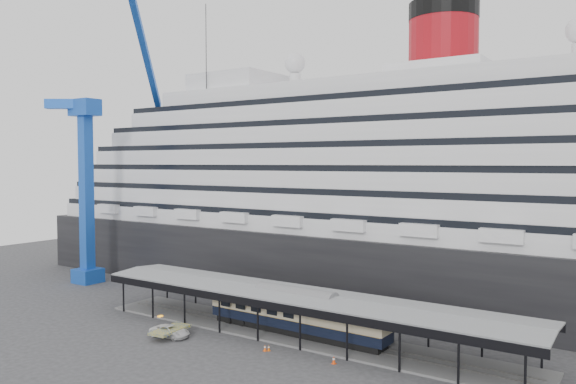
% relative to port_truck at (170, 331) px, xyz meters
% --- Properties ---
extents(ground, '(200.00, 200.00, 0.00)m').
position_rel_port_truck_xyz_m(ground, '(12.36, 3.67, -0.69)').
color(ground, '#343436').
rests_on(ground, ground).
extents(cruise_ship, '(130.00, 30.00, 43.90)m').
position_rel_port_truck_xyz_m(cruise_ship, '(12.41, 35.67, 17.66)').
color(cruise_ship, black).
rests_on(cruise_ship, ground).
extents(platform_canopy, '(56.00, 9.18, 5.30)m').
position_rel_port_truck_xyz_m(platform_canopy, '(12.36, 8.67, 1.68)').
color(platform_canopy, slate).
rests_on(platform_canopy, ground).
extents(crane_blue, '(22.63, 19.19, 47.60)m').
position_rel_port_truck_xyz_m(crane_blue, '(-32.75, 14.29, 19.27)').
color(crane_blue, blue).
rests_on(crane_blue, ground).
extents(port_truck, '(5.13, 2.73, 1.37)m').
position_rel_port_truck_xyz_m(port_truck, '(0.00, 0.00, 0.00)').
color(port_truck, silver).
rests_on(port_truck, ground).
extents(pullman_carriage, '(23.90, 3.64, 23.40)m').
position_rel_port_truck_xyz_m(pullman_carriage, '(12.02, 8.67, 2.14)').
color(pullman_carriage, black).
rests_on(pullman_carriage, ground).
extents(traffic_cone_left, '(0.45, 0.45, 0.66)m').
position_rel_port_truck_xyz_m(traffic_cone_left, '(12.53, 2.49, -0.36)').
color(traffic_cone_left, orange).
rests_on(traffic_cone_left, ground).
extents(traffic_cone_mid, '(0.44, 0.44, 0.73)m').
position_rel_port_truck_xyz_m(traffic_cone_mid, '(12.23, 2.20, -0.32)').
color(traffic_cone_mid, '#FA550D').
rests_on(traffic_cone_mid, ground).
extents(traffic_cone_right, '(0.52, 0.52, 0.83)m').
position_rel_port_truck_xyz_m(traffic_cone_right, '(20.37, 2.97, -0.28)').
color(traffic_cone_right, '#F4460D').
rests_on(traffic_cone_right, ground).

